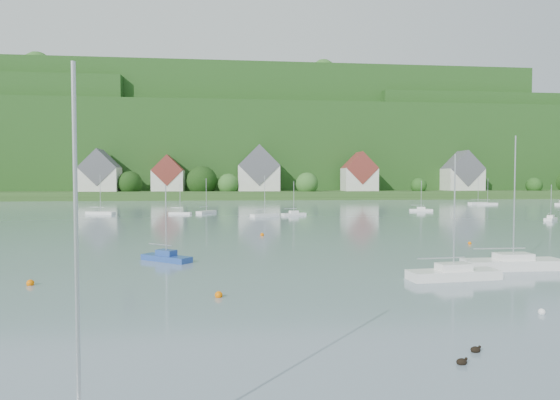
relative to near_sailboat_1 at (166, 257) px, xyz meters
name	(u,v)px	position (x,y,z in m)	size (l,w,h in m)	color
far_shore_strip	(245,194)	(11.70, 157.45, 1.10)	(600.00, 60.00, 3.00)	#2B491B
forested_ridge	(242,152)	(12.09, 226.02, 22.49)	(620.00, 181.22, 69.89)	#133C13
village_building_0	(100,174)	(-43.30, 144.45, 9.11)	(14.00, 10.40, 16.00)	beige
village_building_1	(168,176)	(-18.30, 146.45, 8.36)	(12.00, 9.36, 14.00)	beige
village_building_2	(259,172)	(16.70, 145.45, 9.87)	(16.00, 11.44, 18.00)	beige
village_building_3	(359,175)	(56.70, 143.45, 9.03)	(13.00, 10.40, 15.50)	beige
village_building_4	(462,175)	(101.70, 147.45, 9.19)	(15.00, 10.40, 16.50)	beige
near_sailboat_1	(166,257)	(0.00, 0.00, 0.00)	(4.77, 4.15, 6.70)	#254795
near_sailboat_3	(453,273)	(21.48, -10.01, 0.06)	(6.76, 2.43, 8.94)	white
near_sailboat_4	(513,263)	(28.03, -6.77, 0.12)	(7.86, 2.23, 10.61)	white
mooring_buoy_0	(219,297)	(4.89, -13.57, -0.40)	(0.47, 0.47, 0.47)	#FF7000
mooring_buoy_1	(542,314)	(22.01, -19.01, -0.40)	(0.38, 0.38, 0.38)	white
mooring_buoy_2	(470,244)	(32.06, 7.86, -0.40)	(0.38, 0.38, 0.38)	#FF7000
mooring_buoy_3	(262,236)	(9.65, 18.40, -0.40)	(0.48, 0.48, 0.48)	#FF7000
mooring_buoy_5	(30,285)	(-7.85, -8.90, -0.40)	(0.50, 0.50, 0.50)	#FF7000
duck_pair	(469,355)	(15.05, -24.61, -0.29)	(1.65, 1.48, 0.31)	black
far_sailboat_cluster	(324,207)	(29.09, 76.29, -0.04)	(199.28, 77.27, 8.53)	white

